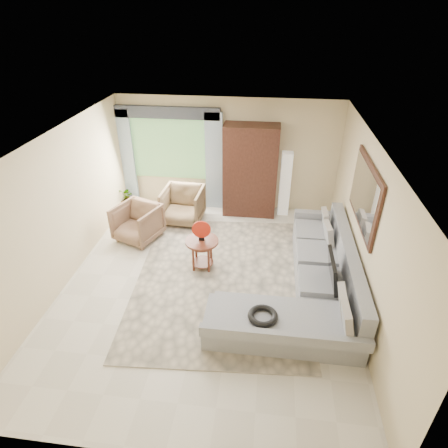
# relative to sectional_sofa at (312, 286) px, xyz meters

# --- Properties ---
(ground) EXTENTS (6.00, 6.00, 0.00)m
(ground) POSITION_rel_sectional_sofa_xyz_m (-1.78, 0.18, -0.28)
(ground) COLOR silver
(ground) RESTS_ON ground
(area_rug) EXTENTS (3.25, 4.18, 0.02)m
(area_rug) POSITION_rel_sectional_sofa_xyz_m (-1.57, 0.35, -0.27)
(area_rug) COLOR #C3B39A
(area_rug) RESTS_ON ground
(sectional_sofa) EXTENTS (2.30, 3.46, 0.90)m
(sectional_sofa) POSITION_rel_sectional_sofa_xyz_m (0.00, 0.00, 0.00)
(sectional_sofa) COLOR #93969B
(sectional_sofa) RESTS_ON ground
(tv_screen) EXTENTS (0.14, 0.74, 0.48)m
(tv_screen) POSITION_rel_sectional_sofa_xyz_m (0.27, -0.11, 0.44)
(tv_screen) COLOR black
(tv_screen) RESTS_ON sectional_sofa
(garden_hose) EXTENTS (0.43, 0.43, 0.09)m
(garden_hose) POSITION_rel_sectional_sofa_xyz_m (-0.78, -1.06, 0.26)
(garden_hose) COLOR black
(garden_hose) RESTS_ON sectional_sofa
(coffee_table) EXTENTS (0.61, 0.61, 0.61)m
(coffee_table) POSITION_rel_sectional_sofa_xyz_m (-1.95, 0.63, 0.04)
(coffee_table) COLOR #461D12
(coffee_table) RESTS_ON ground
(red_disc) EXTENTS (0.34, 0.05, 0.34)m
(red_disc) POSITION_rel_sectional_sofa_xyz_m (-1.95, 0.63, 0.56)
(red_disc) COLOR red
(red_disc) RESTS_ON coffee_table
(armchair_left) EXTENTS (1.07, 1.08, 0.77)m
(armchair_left) POSITION_rel_sectional_sofa_xyz_m (-3.46, 1.45, 0.10)
(armchair_left) COLOR brown
(armchair_left) RESTS_ON ground
(armchair_right) EXTENTS (0.90, 0.93, 0.80)m
(armchair_right) POSITION_rel_sectional_sofa_xyz_m (-2.68, 2.29, 0.12)
(armchair_right) COLOR olive
(armchair_right) RESTS_ON ground
(potted_plant) EXTENTS (0.59, 0.55, 0.52)m
(potted_plant) POSITION_rel_sectional_sofa_xyz_m (-4.23, 2.79, -0.02)
(potted_plant) COLOR #999999
(potted_plant) RESTS_ON ground
(armoire) EXTENTS (1.20, 0.55, 2.10)m
(armoire) POSITION_rel_sectional_sofa_xyz_m (-1.23, 2.90, 0.77)
(armoire) COLOR black
(armoire) RESTS_ON ground
(floor_lamp) EXTENTS (0.24, 0.24, 1.50)m
(floor_lamp) POSITION_rel_sectional_sofa_xyz_m (-0.43, 2.96, 0.47)
(floor_lamp) COLOR silver
(floor_lamp) RESTS_ON ground
(window) EXTENTS (1.80, 0.04, 1.40)m
(window) POSITION_rel_sectional_sofa_xyz_m (-3.13, 3.15, 1.12)
(window) COLOR #669E59
(window) RESTS_ON wall_back
(curtain_left) EXTENTS (0.40, 0.08, 2.30)m
(curtain_left) POSITION_rel_sectional_sofa_xyz_m (-4.18, 3.06, 0.87)
(curtain_left) COLOR #9EB7CC
(curtain_left) RESTS_ON ground
(curtain_right) EXTENTS (0.40, 0.08, 2.30)m
(curtain_right) POSITION_rel_sectional_sofa_xyz_m (-2.08, 3.06, 0.87)
(curtain_right) COLOR #9EB7CC
(curtain_right) RESTS_ON ground
(valance) EXTENTS (2.40, 0.12, 0.26)m
(valance) POSITION_rel_sectional_sofa_xyz_m (-3.13, 3.08, 1.97)
(valance) COLOR #1E232D
(valance) RESTS_ON wall_back
(wall_mirror) EXTENTS (0.05, 1.70, 1.05)m
(wall_mirror) POSITION_rel_sectional_sofa_xyz_m (0.68, 0.53, 1.47)
(wall_mirror) COLOR black
(wall_mirror) RESTS_ON wall_right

